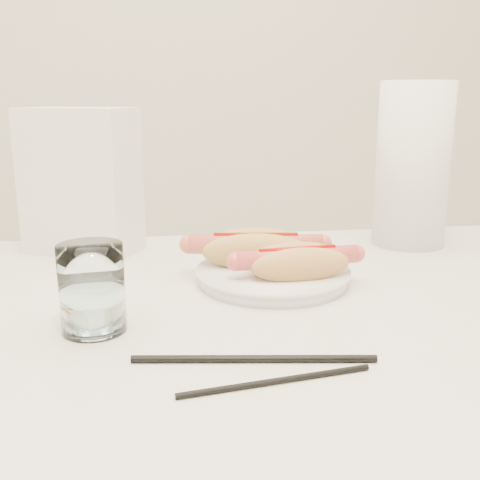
{
  "coord_description": "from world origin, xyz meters",
  "views": [
    {
      "loc": [
        -0.05,
        -0.66,
        1.01
      ],
      "look_at": [
        0.06,
        0.08,
        0.82
      ],
      "focal_mm": 42.65,
      "sensor_mm": 36.0,
      "label": 1
    }
  ],
  "objects": [
    {
      "name": "table",
      "position": [
        0.0,
        0.0,
        0.69
      ],
      "size": [
        1.2,
        0.8,
        0.75
      ],
      "color": "silver",
      "rests_on": "ground"
    },
    {
      "name": "plate",
      "position": [
        0.11,
        0.1,
        0.76
      ],
      "size": [
        0.24,
        0.24,
        0.02
      ],
      "primitive_type": "cylinder",
      "rotation": [
        0.0,
        0.0,
        -0.18
      ],
      "color": "white",
      "rests_on": "table"
    },
    {
      "name": "hotdog_left",
      "position": [
        0.09,
        0.13,
        0.79
      ],
      "size": [
        0.2,
        0.1,
        0.05
      ],
      "rotation": [
        0.0,
        0.0,
        -0.13
      ],
      "color": "tan",
      "rests_on": "plate"
    },
    {
      "name": "hotdog_right",
      "position": [
        0.13,
        0.06,
        0.79
      ],
      "size": [
        0.17,
        0.08,
        0.05
      ],
      "rotation": [
        0.0,
        0.0,
        0.09
      ],
      "color": "tan",
      "rests_on": "plate"
    },
    {
      "name": "water_glass",
      "position": [
        -0.13,
        -0.04,
        0.8
      ],
      "size": [
        0.07,
        0.07,
        0.1
      ],
      "primitive_type": "cylinder",
      "color": "white",
      "rests_on": "table"
    },
    {
      "name": "chopstick_near",
      "position": [
        0.05,
        -0.19,
        0.75
      ],
      "size": [
        0.19,
        0.04,
        0.01
      ],
      "primitive_type": "cylinder",
      "rotation": [
        0.0,
        1.57,
        0.16
      ],
      "color": "black",
      "rests_on": "table"
    },
    {
      "name": "chopstick_far",
      "position": [
        0.04,
        -0.14,
        0.75
      ],
      "size": [
        0.24,
        0.04,
        0.01
      ],
      "primitive_type": "cylinder",
      "rotation": [
        0.0,
        1.57,
        -0.14
      ],
      "color": "black",
      "rests_on": "table"
    },
    {
      "name": "napkin_box",
      "position": [
        -0.18,
        0.31,
        0.87
      ],
      "size": [
        0.21,
        0.17,
        0.24
      ],
      "primitive_type": "cube",
      "rotation": [
        0.0,
        0.0,
        -0.43
      ],
      "color": "white",
      "rests_on": "table"
    },
    {
      "name": "navy_napkin",
      "position": [
        0.11,
        0.22,
        0.75
      ],
      "size": [
        0.16,
        0.16,
        0.01
      ],
      "primitive_type": "cube",
      "rotation": [
        0.0,
        0.0,
        0.14
      ],
      "color": "#131138",
      "rests_on": "table"
    },
    {
      "name": "paper_towel_roll",
      "position": [
        0.39,
        0.28,
        0.89
      ],
      "size": [
        0.15,
        0.15,
        0.28
      ],
      "primitive_type": "cylinder",
      "rotation": [
        0.0,
        0.0,
        -0.26
      ],
      "color": "white",
      "rests_on": "table"
    }
  ]
}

